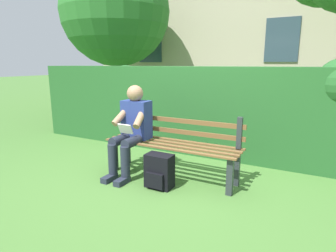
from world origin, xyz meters
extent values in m
plane|color=#477533|center=(0.00, 0.00, 0.00)|extent=(60.00, 60.00, 0.00)
cube|color=#2D3338|center=(-0.82, 0.15, 0.22)|extent=(0.07, 0.07, 0.44)
cube|color=#2D3338|center=(0.82, 0.15, 0.22)|extent=(0.07, 0.07, 0.44)
cube|color=#2D3338|center=(-0.82, -0.15, 0.22)|extent=(0.07, 0.07, 0.44)
cube|color=#2D3338|center=(0.82, -0.15, 0.22)|extent=(0.07, 0.07, 0.44)
cube|color=brown|center=(0.00, -0.20, 0.45)|extent=(1.80, 0.06, 0.02)
cube|color=brown|center=(0.00, -0.07, 0.45)|extent=(1.80, 0.06, 0.02)
cube|color=brown|center=(0.00, 0.07, 0.45)|extent=(1.80, 0.06, 0.02)
cube|color=brown|center=(0.00, 0.20, 0.45)|extent=(1.80, 0.06, 0.02)
cube|color=#2D3338|center=(-0.82, -0.19, 0.66)|extent=(0.06, 0.06, 0.39)
cube|color=#2D3338|center=(0.82, -0.19, 0.66)|extent=(0.06, 0.06, 0.39)
cube|color=brown|center=(0.00, -0.19, 0.58)|extent=(1.80, 0.02, 0.06)
cube|color=brown|center=(0.00, -0.19, 0.73)|extent=(1.80, 0.02, 0.06)
cube|color=navy|center=(0.55, -0.02, 0.72)|extent=(0.38, 0.22, 0.52)
sphere|color=#A57A5B|center=(0.55, 0.00, 1.08)|extent=(0.22, 0.22, 0.22)
cylinder|color=#232838|center=(0.45, 0.19, 0.48)|extent=(0.13, 0.42, 0.13)
cylinder|color=#232838|center=(0.65, 0.19, 0.48)|extent=(0.13, 0.42, 0.13)
cylinder|color=#232838|center=(0.45, 0.40, 0.23)|extent=(0.12, 0.12, 0.46)
cylinder|color=#232838|center=(0.65, 0.40, 0.23)|extent=(0.12, 0.12, 0.46)
cube|color=#232838|center=(0.45, 0.48, 0.04)|extent=(0.10, 0.24, 0.07)
cube|color=#232838|center=(0.65, 0.48, 0.04)|extent=(0.10, 0.24, 0.07)
cylinder|color=#A57A5B|center=(0.40, 0.12, 0.79)|extent=(0.14, 0.32, 0.26)
cylinder|color=#A57A5B|center=(0.70, 0.12, 0.79)|extent=(0.14, 0.32, 0.26)
cube|color=white|center=(0.55, 0.24, 0.65)|extent=(0.20, 0.07, 0.13)
cube|color=#265B28|center=(0.08, -1.32, 0.71)|extent=(6.54, 0.76, 1.43)
sphere|color=#265B28|center=(1.72, -1.40, 1.14)|extent=(0.61, 0.61, 0.61)
cube|color=#334756|center=(-0.58, -5.61, 2.12)|extent=(0.90, 0.04, 1.20)
cube|color=#334756|center=(3.73, -5.61, 2.12)|extent=(0.90, 0.04, 1.20)
cube|color=black|center=(-0.01, 0.34, 0.21)|extent=(0.33, 0.20, 0.41)
cube|color=black|center=(-0.01, 0.46, 0.12)|extent=(0.23, 0.04, 0.18)
cylinder|color=black|center=(-0.11, 0.23, 0.23)|extent=(0.04, 0.04, 0.25)
cylinder|color=black|center=(0.09, 0.23, 0.23)|extent=(0.04, 0.04, 0.25)
cylinder|color=brown|center=(3.77, -3.78, 1.04)|extent=(0.31, 0.31, 2.09)
sphere|color=#2D702D|center=(3.77, -3.78, 2.94)|extent=(3.12, 3.12, 3.12)
sphere|color=#2D702D|center=(4.55, -4.25, 2.63)|extent=(1.87, 1.87, 1.87)
camera|label=1|loc=(-1.60, 3.12, 1.47)|focal=30.15mm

